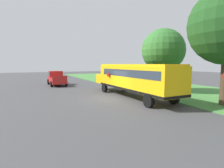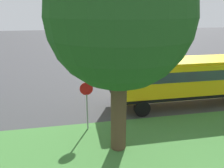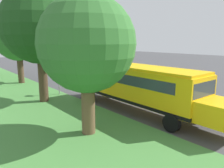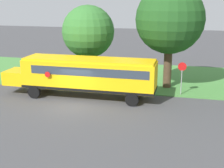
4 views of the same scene
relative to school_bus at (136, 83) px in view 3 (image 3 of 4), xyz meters
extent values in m
plane|color=#424244|center=(2.30, -0.31, -1.92)|extent=(120.00, 120.00, 0.00)
cube|color=#47843D|center=(-7.70, -0.31, -1.88)|extent=(12.00, 80.00, 0.08)
cube|color=yellow|center=(0.00, 0.29, -0.02)|extent=(2.50, 10.50, 2.20)
cube|color=yellow|center=(0.00, -5.91, -0.57)|extent=(2.20, 1.90, 1.10)
cube|color=yellow|center=(0.00, 0.29, 1.16)|extent=(2.35, 10.29, 0.16)
cube|color=black|center=(0.00, 0.29, -1.00)|extent=(2.54, 10.54, 0.20)
cube|color=#2D3842|center=(0.00, 0.59, 0.44)|extent=(2.53, 9.24, 0.64)
cube|color=#2D3842|center=(0.00, -4.91, 0.44)|extent=(2.25, 0.12, 0.80)
cylinder|color=red|center=(1.43, -2.60, 0.13)|extent=(0.03, 0.44, 0.44)
cylinder|color=black|center=(1.25, -3.91, -1.42)|extent=(0.30, 1.00, 1.00)
cylinder|color=black|center=(-1.25, -3.91, -1.42)|extent=(0.30, 1.00, 1.00)
cylinder|color=black|center=(1.25, 3.96, -1.42)|extent=(0.30, 1.00, 1.00)
cylinder|color=black|center=(-1.25, 3.96, -1.42)|extent=(0.30, 1.00, 1.00)
cube|color=#283D93|center=(5.10, 17.47, -1.28)|extent=(1.80, 4.40, 0.64)
cube|color=#283D93|center=(5.10, 17.62, -0.66)|extent=(1.60, 2.20, 0.60)
cube|color=#2D3842|center=(5.10, 17.62, -0.64)|extent=(1.62, 2.02, 0.45)
cylinder|color=black|center=(6.00, 15.98, -1.60)|extent=(0.22, 0.64, 0.64)
cylinder|color=black|center=(4.20, 15.98, -1.60)|extent=(0.22, 0.64, 0.64)
cylinder|color=black|center=(6.00, 18.97, -1.60)|extent=(0.22, 0.64, 0.64)
cylinder|color=black|center=(4.20, 18.97, -1.60)|extent=(0.22, 0.64, 0.64)
cube|color=#B21E1E|center=(5.10, 23.69, -1.28)|extent=(1.80, 4.40, 0.64)
cube|color=#B21E1E|center=(5.10, 23.54, -0.66)|extent=(1.60, 2.20, 0.60)
cube|color=#2D3842|center=(5.10, 23.54, -0.64)|extent=(1.62, 2.02, 0.45)
cylinder|color=black|center=(4.20, 25.19, -1.60)|extent=(0.22, 0.64, 0.64)
cylinder|color=black|center=(6.00, 25.19, -1.60)|extent=(0.22, 0.64, 0.64)
cylinder|color=black|center=(4.20, 22.19, -1.60)|extent=(0.22, 0.64, 0.64)
cylinder|color=black|center=(6.00, 22.19, -1.60)|extent=(0.22, 0.64, 0.64)
cylinder|color=brown|center=(-4.87, -1.32, -0.48)|extent=(0.70, 0.70, 2.90)
sphere|color=#33702D|center=(-4.87, -1.32, 2.78)|extent=(4.84, 4.84, 4.84)
sphere|color=#33702D|center=(-5.15, -1.18, 3.26)|extent=(3.03, 3.03, 3.03)
cylinder|color=#4C3826|center=(-4.25, 6.11, -0.02)|extent=(0.70, 0.70, 3.81)
sphere|color=#1E4C1C|center=(-4.25, 6.11, 4.06)|extent=(5.81, 5.81, 5.81)
sphere|color=#1E4C1C|center=(-5.01, 6.04, 3.74)|extent=(3.50, 3.50, 3.50)
cylinder|color=#4C3826|center=(-3.20, 15.22, -0.30)|extent=(0.66, 0.66, 3.26)
sphere|color=#33702D|center=(-3.20, 15.22, 3.27)|extent=(5.17, 5.17, 5.17)
sphere|color=#33702D|center=(-3.29, 14.82, 3.75)|extent=(3.66, 3.66, 3.66)
cylinder|color=gray|center=(-2.30, 7.38, -0.87)|extent=(0.08, 0.08, 2.10)
cylinder|color=red|center=(-2.30, 7.38, 0.48)|extent=(0.03, 0.68, 0.68)
camera|label=1|loc=(9.23, 13.97, 1.24)|focal=28.00mm
camera|label=2|loc=(-12.86, 8.02, 4.31)|focal=35.00mm
camera|label=3|loc=(-10.77, -10.47, 2.94)|focal=35.00mm
camera|label=4|loc=(22.74, 7.73, 5.80)|focal=50.00mm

